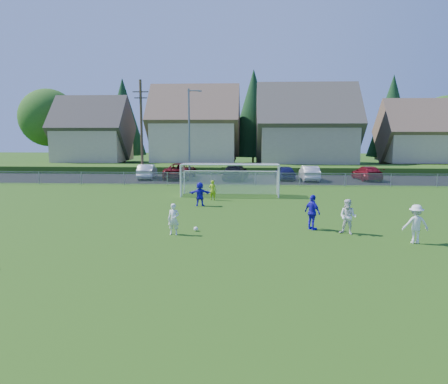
{
  "coord_description": "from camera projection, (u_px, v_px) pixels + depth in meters",
  "views": [
    {
      "loc": [
        1.46,
        -17.14,
        4.96
      ],
      "look_at": [
        0.0,
        8.0,
        1.4
      ],
      "focal_mm": 35.0,
      "sensor_mm": 36.0,
      "label": 1
    }
  ],
  "objects": [
    {
      "name": "car_g",
      "position": [
        367.0,
        173.0,
        43.92
      ],
      "size": [
        2.36,
        4.99,
        1.41
      ],
      "primitive_type": "imported",
      "rotation": [
        0.0,
        0.0,
        3.22
      ],
      "color": "maroon",
      "rests_on": "ground"
    },
    {
      "name": "grass_embankment",
      "position": [
        237.0,
        169.0,
        52.26
      ],
      "size": [
        70.0,
        6.0,
        0.8
      ],
      "primitive_type": "cube",
      "color": "#1E420F",
      "rests_on": "ground"
    },
    {
      "name": "player_white_c",
      "position": [
        416.0,
        224.0,
        19.24
      ],
      "size": [
        1.14,
        0.68,
        1.73
      ],
      "primitive_type": "imported",
      "rotation": [
        0.0,
        0.0,
        3.11
      ],
      "color": "white",
      "rests_on": "ground"
    },
    {
      "name": "utility_pole",
      "position": [
        141.0,
        129.0,
        44.23
      ],
      "size": [
        1.6,
        0.26,
        10.0
      ],
      "color": "#473321",
      "rests_on": "ground"
    },
    {
      "name": "car_c",
      "position": [
        180.0,
        171.0,
        45.18
      ],
      "size": [
        2.87,
        5.89,
        1.61
      ],
      "primitive_type": "imported",
      "rotation": [
        0.0,
        0.0,
        3.11
      ],
      "color": "#52090D",
      "rests_on": "ground"
    },
    {
      "name": "player_white_b",
      "position": [
        348.0,
        217.0,
        20.92
      ],
      "size": [
        1.04,
        0.98,
        1.7
      ],
      "primitive_type": "imported",
      "rotation": [
        0.0,
        0.0,
        -0.54
      ],
      "color": "white",
      "rests_on": "ground"
    },
    {
      "name": "car_d",
      "position": [
        235.0,
        172.0,
        44.05
      ],
      "size": [
        2.8,
        5.54,
        1.54
      ],
      "primitive_type": "imported",
      "rotation": [
        0.0,
        0.0,
        3.02
      ],
      "color": "black",
      "rests_on": "ground"
    },
    {
      "name": "chainlink_fence",
      "position": [
        233.0,
        179.0,
        39.38
      ],
      "size": [
        52.06,
        0.06,
        1.2
      ],
      "color": "gray",
      "rests_on": "ground"
    },
    {
      "name": "car_f",
      "position": [
        309.0,
        173.0,
        43.4
      ],
      "size": [
        1.63,
        4.53,
        1.48
      ],
      "primitive_type": "imported",
      "rotation": [
        0.0,
        0.0,
        3.16
      ],
      "color": "silver",
      "rests_on": "ground"
    },
    {
      "name": "goalkeeper",
      "position": [
        213.0,
        190.0,
        31.24
      ],
      "size": [
        0.58,
        0.44,
        1.44
      ],
      "primitive_type": "imported",
      "rotation": [
        0.0,
        0.0,
        2.95
      ],
      "color": "#A0CF18",
      "rests_on": "ground"
    },
    {
      "name": "soccer_ball",
      "position": [
        196.0,
        229.0,
        21.67
      ],
      "size": [
        0.22,
        0.22,
        0.22
      ],
      "primitive_type": "sphere",
      "color": "white",
      "rests_on": "ground"
    },
    {
      "name": "asphalt_lot",
      "position": [
        235.0,
        179.0,
        44.9
      ],
      "size": [
        60.0,
        60.0,
        0.0
      ],
      "primitive_type": "plane",
      "color": "black",
      "rests_on": "ground"
    },
    {
      "name": "soccer_goal",
      "position": [
        230.0,
        174.0,
        33.36
      ],
      "size": [
        7.42,
        1.9,
        2.5
      ],
      "color": "white",
      "rests_on": "ground"
    },
    {
      "name": "streetlight",
      "position": [
        190.0,
        132.0,
        43.0
      ],
      "size": [
        1.38,
        0.18,
        9.0
      ],
      "color": "slate",
      "rests_on": "ground"
    },
    {
      "name": "player_white_a",
      "position": [
        174.0,
        219.0,
        20.84
      ],
      "size": [
        0.57,
        0.39,
        1.51
      ],
      "primitive_type": "imported",
      "rotation": [
        0.0,
        0.0,
        -0.05
      ],
      "color": "white",
      "rests_on": "ground"
    },
    {
      "name": "player_blue_b",
      "position": [
        200.0,
        194.0,
        28.82
      ],
      "size": [
        1.49,
        0.51,
        1.59
      ],
      "primitive_type": "imported",
      "rotation": [
        0.0,
        0.0,
        3.17
      ],
      "color": "#2215CB",
      "rests_on": "ground"
    },
    {
      "name": "car_b",
      "position": [
        147.0,
        171.0,
        45.2
      ],
      "size": [
        2.0,
        4.66,
        1.49
      ],
      "primitive_type": "imported",
      "rotation": [
        0.0,
        0.0,
        3.24
      ],
      "color": "silver",
      "rests_on": "ground"
    },
    {
      "name": "tree_row",
      "position": [
        247.0,
        117.0,
        64.87
      ],
      "size": [
        65.98,
        12.36,
        13.8
      ],
      "color": "#382616",
      "rests_on": "ground"
    },
    {
      "name": "car_e",
      "position": [
        285.0,
        173.0,
        44.23
      ],
      "size": [
        2.12,
        4.4,
        1.45
      ],
      "primitive_type": "imported",
      "rotation": [
        0.0,
        0.0,
        3.24
      ],
      "color": "#141747",
      "rests_on": "ground"
    },
    {
      "name": "houses_row",
      "position": [
        254.0,
        113.0,
        58.55
      ],
      "size": [
        53.9,
        11.45,
        13.27
      ],
      "color": "tan",
      "rests_on": "ground"
    },
    {
      "name": "ground",
      "position": [
        213.0,
        254.0,
        17.72
      ],
      "size": [
        160.0,
        160.0,
        0.0
      ],
      "primitive_type": "plane",
      "color": "#193D0C",
      "rests_on": "ground"
    },
    {
      "name": "player_blue_a",
      "position": [
        312.0,
        212.0,
        21.87
      ],
      "size": [
        0.94,
        1.1,
        1.77
      ],
      "primitive_type": "imported",
      "rotation": [
        0.0,
        0.0,
        2.17
      ],
      "color": "#2215CB",
      "rests_on": "ground"
    }
  ]
}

